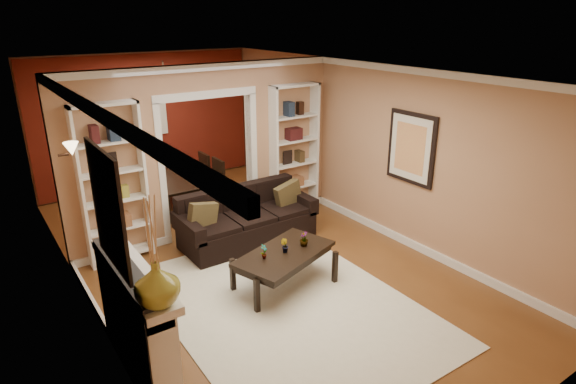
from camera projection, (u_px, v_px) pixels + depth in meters
floor at (248, 257)px, 7.15m from camera, size 8.00×8.00×0.00m
ceiling at (242, 71)px, 6.21m from camera, size 8.00×8.00×0.00m
wall_back at (147, 121)px, 9.76m from camera, size 8.00×0.00×8.00m
wall_front at (513, 305)px, 3.60m from camera, size 8.00×0.00×8.00m
wall_left at (74, 205)px, 5.48m from camera, size 0.00×8.00×8.00m
wall_right at (365, 146)px, 7.88m from camera, size 0.00×8.00×8.00m
partition_wall at (208, 151)px, 7.60m from camera, size 4.50×0.15×2.70m
red_back_panel at (148, 123)px, 9.75m from camera, size 4.44×0.04×2.64m
dining_window at (147, 112)px, 9.64m from camera, size 0.78×0.03×0.98m
area_rug at (287, 305)px, 5.96m from camera, size 2.78×3.86×0.01m
sofa at (247, 217)px, 7.49m from camera, size 2.15×0.93×0.84m
pillow_left at (202, 216)px, 7.00m from camera, size 0.45×0.18×0.44m
pillow_right at (288, 195)px, 7.80m from camera, size 0.46×0.17×0.45m
coffee_table at (285, 269)px, 6.29m from camera, size 1.49×1.11×0.51m
plant_left at (264, 252)px, 6.01m from camera, size 0.12×0.11×0.20m
plant_center at (285, 246)px, 6.17m from camera, size 0.11×0.12×0.18m
plant_right at (304, 239)px, 6.34m from camera, size 0.15×0.15×0.20m
bookshelf_left at (113, 185)px, 6.72m from camera, size 0.90×0.30×2.30m
bookshelf_right at (294, 151)px, 8.37m from camera, size 0.90×0.30×2.30m
fireplace at (139, 322)px, 4.68m from camera, size 0.32×1.70×1.16m
vase at (157, 284)px, 3.87m from camera, size 0.47×0.47×0.39m
mirror at (108, 209)px, 4.18m from camera, size 0.03×0.95×1.10m
wall_sconce at (67, 152)px, 5.79m from camera, size 0.18×0.18×0.22m
framed_art at (411, 148)px, 7.02m from camera, size 0.04×0.85×1.05m
dining_table at (174, 192)px, 8.93m from camera, size 1.58×0.88×0.56m
dining_chair_nw at (150, 198)px, 8.37m from camera, size 0.42×0.42×0.76m
dining_chair_ne at (208, 183)px, 8.94m from camera, size 0.45×0.45×0.88m
dining_chair_sw at (139, 184)px, 8.81m from camera, size 0.60×0.60×0.92m
dining_chair_se at (194, 175)px, 9.40m from camera, size 0.49×0.49×0.86m
chandelier at (168, 96)px, 8.53m from camera, size 0.50×0.50×0.30m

